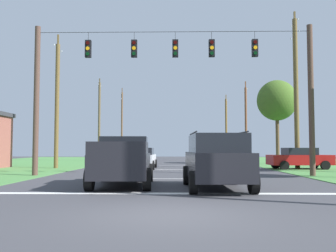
% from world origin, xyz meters
% --- Properties ---
extents(ground_plane, '(120.00, 120.00, 0.00)m').
position_xyz_m(ground_plane, '(0.00, 0.00, 0.00)').
color(ground_plane, '#3D3D42').
extents(stop_bar_stripe, '(12.84, 0.45, 0.01)m').
position_xyz_m(stop_bar_stripe, '(0.00, 3.93, 0.00)').
color(stop_bar_stripe, white).
rests_on(stop_bar_stripe, ground).
extents(lane_dash_0, '(2.50, 0.15, 0.01)m').
position_xyz_m(lane_dash_0, '(0.00, 9.93, 0.00)').
color(lane_dash_0, white).
rests_on(lane_dash_0, ground).
extents(lane_dash_1, '(2.50, 0.15, 0.01)m').
position_xyz_m(lane_dash_1, '(0.00, 17.84, 0.00)').
color(lane_dash_1, white).
rests_on(lane_dash_1, ground).
extents(lane_dash_2, '(2.50, 0.15, 0.01)m').
position_xyz_m(lane_dash_2, '(0.00, 23.46, 0.00)').
color(lane_dash_2, white).
rests_on(lane_dash_2, ground).
extents(lane_dash_3, '(2.50, 0.15, 0.01)m').
position_xyz_m(lane_dash_3, '(0.00, 31.46, 0.00)').
color(lane_dash_3, white).
rests_on(lane_dash_3, ground).
extents(overhead_signal_span, '(15.15, 0.31, 8.17)m').
position_xyz_m(overhead_signal_span, '(0.00, 11.71, 4.69)').
color(overhead_signal_span, '#50382F').
rests_on(overhead_signal_span, ground).
extents(pickup_truck, '(2.47, 5.48, 1.95)m').
position_xyz_m(pickup_truck, '(-1.94, 6.57, 0.97)').
color(pickup_truck, black).
rests_on(pickup_truck, ground).
extents(suv_black, '(2.35, 4.87, 2.05)m').
position_xyz_m(suv_black, '(1.63, 5.35, 1.06)').
color(suv_black, black).
rests_on(suv_black, ground).
extents(distant_car_crossing_white, '(2.06, 4.32, 1.52)m').
position_xyz_m(distant_car_crossing_white, '(-2.31, 19.02, 0.79)').
color(distant_car_crossing_white, silver).
rests_on(distant_car_crossing_white, ground).
extents(distant_car_oncoming, '(4.40, 2.23, 1.52)m').
position_xyz_m(distant_car_oncoming, '(8.89, 18.27, 0.79)').
color(distant_car_oncoming, maroon).
rests_on(distant_car_oncoming, ground).
extents(utility_pole_mid_right, '(0.34, 1.90, 11.41)m').
position_xyz_m(utility_pole_mid_right, '(8.82, 18.49, 5.65)').
color(utility_pole_mid_right, brown).
rests_on(utility_pole_mid_right, ground).
extents(utility_pole_far_right, '(0.27, 1.92, 9.46)m').
position_xyz_m(utility_pole_far_right, '(8.53, 36.16, 4.56)').
color(utility_pole_far_right, brown).
rests_on(utility_pole_far_right, ground).
extents(utility_pole_near_left, '(0.34, 1.86, 10.28)m').
position_xyz_m(utility_pole_near_left, '(8.49, 53.10, 5.01)').
color(utility_pole_near_left, brown).
rests_on(utility_pole_near_left, ground).
extents(utility_pole_far_left, '(0.31, 1.90, 9.99)m').
position_xyz_m(utility_pole_far_left, '(-8.63, 19.09, 4.78)').
color(utility_pole_far_left, brown).
rests_on(utility_pole_far_left, ground).
extents(utility_pole_distant_right, '(0.28, 1.52, 9.78)m').
position_xyz_m(utility_pole_distant_right, '(-8.83, 35.62, 4.80)').
color(utility_pole_distant_right, brown).
rests_on(utility_pole_distant_right, ground).
extents(utility_pole_distant_left, '(0.28, 1.88, 11.63)m').
position_xyz_m(utility_pole_distant_left, '(-8.79, 54.13, 5.77)').
color(utility_pole_distant_left, brown).
rests_on(utility_pole_distant_left, ground).
extents(tree_roadside_right, '(3.69, 3.69, 7.87)m').
position_xyz_m(tree_roadside_right, '(9.68, 26.76, 5.94)').
color(tree_roadside_right, brown).
rests_on(tree_roadside_right, ground).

